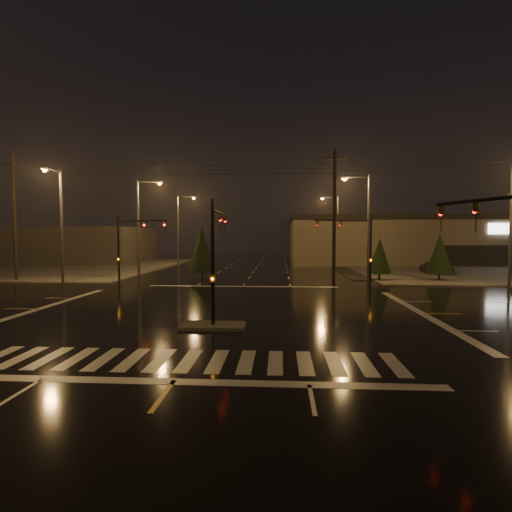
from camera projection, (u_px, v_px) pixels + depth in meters
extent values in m
plane|color=black|center=(225.00, 311.00, 22.75)|extent=(140.00, 140.00, 0.00)
cube|color=#43413C|center=(491.00, 269.00, 50.83)|extent=(36.00, 36.00, 0.12)
cube|color=#43413C|center=(37.00, 266.00, 54.48)|extent=(36.00, 36.00, 0.12)
cube|color=#43413C|center=(213.00, 326.00, 18.76)|extent=(3.00, 1.60, 0.15)
cube|color=beige|center=(189.00, 360.00, 13.78)|extent=(15.00, 2.60, 0.01)
cube|color=beige|center=(173.00, 382.00, 11.79)|extent=(16.00, 0.50, 0.01)
cube|color=beige|center=(243.00, 286.00, 33.72)|extent=(16.00, 0.50, 0.01)
cube|color=#746A53|center=(472.00, 240.00, 66.29)|extent=(60.00, 28.00, 7.00)
cube|color=black|center=(473.00, 220.00, 66.12)|extent=(60.20, 28.20, 0.80)
cube|color=#3F3A38|center=(52.00, 244.00, 66.60)|extent=(30.00, 18.00, 5.60)
cylinder|color=black|center=(213.00, 264.00, 18.61)|extent=(0.18, 0.18, 6.00)
cylinder|color=black|center=(220.00, 213.00, 20.72)|extent=(0.12, 4.50, 0.12)
imported|color=#594707|center=(225.00, 216.00, 22.74)|extent=(0.16, 0.20, 1.00)
cube|color=#594707|center=(213.00, 279.00, 18.64)|extent=(0.25, 0.18, 0.35)
cylinder|color=black|center=(371.00, 252.00, 32.42)|extent=(0.18, 0.18, 6.00)
cylinder|color=black|center=(344.00, 220.00, 31.58)|extent=(4.74, 1.82, 0.12)
imported|color=#594707|center=(318.00, 221.00, 30.95)|extent=(0.24, 0.22, 1.00)
cube|color=#594707|center=(371.00, 260.00, 32.46)|extent=(0.25, 0.18, 0.35)
cylinder|color=black|center=(119.00, 251.00, 33.70)|extent=(0.18, 0.18, 6.00)
cylinder|color=black|center=(142.00, 221.00, 32.57)|extent=(4.74, 1.82, 0.12)
imported|color=#594707|center=(165.00, 221.00, 31.68)|extent=(0.24, 0.22, 1.00)
cube|color=#594707|center=(119.00, 259.00, 33.74)|extent=(0.25, 0.18, 0.35)
cylinder|color=black|center=(481.00, 200.00, 13.28)|extent=(1.48, 3.80, 0.12)
imported|color=#594707|center=(441.00, 206.00, 15.00)|extent=(0.22, 0.24, 1.00)
cylinder|color=#38383A|center=(138.00, 229.00, 41.13)|extent=(0.24, 0.24, 10.00)
cylinder|color=#38383A|center=(149.00, 182.00, 40.81)|extent=(2.40, 0.14, 0.14)
cube|color=#38383A|center=(160.00, 182.00, 40.74)|extent=(0.70, 0.30, 0.18)
sphere|color=orange|center=(160.00, 183.00, 40.75)|extent=(0.32, 0.32, 0.32)
cylinder|color=#38383A|center=(178.00, 230.00, 57.08)|extent=(0.24, 0.24, 10.00)
cylinder|color=#38383A|center=(186.00, 197.00, 56.76)|extent=(2.40, 0.14, 0.14)
cube|color=#38383A|center=(194.00, 197.00, 56.69)|extent=(0.70, 0.30, 0.18)
sphere|color=orange|center=(194.00, 198.00, 56.70)|extent=(0.32, 0.32, 0.32)
cylinder|color=#38383A|center=(369.00, 228.00, 37.74)|extent=(0.24, 0.24, 10.00)
cylinder|color=#38383A|center=(356.00, 177.00, 37.56)|extent=(2.40, 0.14, 0.14)
cube|color=#38383A|center=(345.00, 178.00, 37.63)|extent=(0.70, 0.30, 0.18)
sphere|color=orange|center=(345.00, 179.00, 37.64)|extent=(0.32, 0.32, 0.32)
cylinder|color=#38383A|center=(338.00, 231.00, 57.68)|extent=(0.24, 0.24, 10.00)
cylinder|color=#38383A|center=(330.00, 197.00, 57.50)|extent=(2.40, 0.14, 0.14)
cube|color=#38383A|center=(322.00, 198.00, 57.57)|extent=(0.70, 0.30, 0.18)
sphere|color=orange|center=(322.00, 199.00, 57.57)|extent=(0.32, 0.32, 0.32)
cylinder|color=#38383A|center=(62.00, 228.00, 34.93)|extent=(0.24, 0.24, 10.00)
cylinder|color=#38383A|center=(52.00, 170.00, 33.48)|extent=(0.14, 2.40, 0.14)
cube|color=#38383A|center=(45.00, 168.00, 32.38)|extent=(0.30, 0.70, 0.18)
sphere|color=orange|center=(45.00, 170.00, 32.39)|extent=(0.32, 0.32, 0.32)
cylinder|color=#38383A|center=(511.00, 227.00, 32.62)|extent=(0.24, 0.24, 10.00)
cylinder|color=black|center=(14.00, 218.00, 37.73)|extent=(0.32, 0.32, 12.00)
cube|color=black|center=(13.00, 162.00, 37.46)|extent=(2.20, 0.12, 0.12)
cylinder|color=black|center=(334.00, 217.00, 35.91)|extent=(0.32, 0.32, 12.00)
cube|color=black|center=(335.00, 158.00, 35.64)|extent=(2.20, 0.12, 0.12)
cylinder|color=black|center=(379.00, 277.00, 37.94)|extent=(0.18, 0.18, 0.70)
cone|color=black|center=(380.00, 256.00, 37.83)|extent=(2.14, 2.14, 3.35)
cylinder|color=black|center=(439.00, 277.00, 37.66)|extent=(0.18, 0.18, 0.70)
cone|color=black|center=(440.00, 254.00, 37.54)|extent=(2.43, 2.43, 3.79)
cylinder|color=black|center=(202.00, 275.00, 39.47)|extent=(0.18, 0.18, 0.70)
cone|color=black|center=(202.00, 249.00, 39.33)|extent=(2.85, 2.85, 4.46)
imported|color=black|center=(436.00, 268.00, 43.89)|extent=(2.75, 4.69, 1.50)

